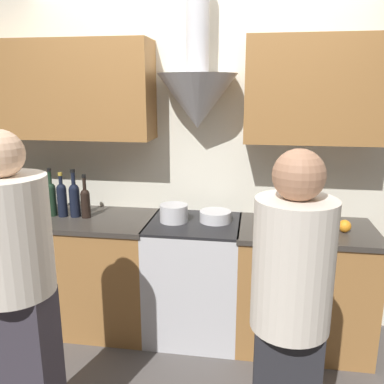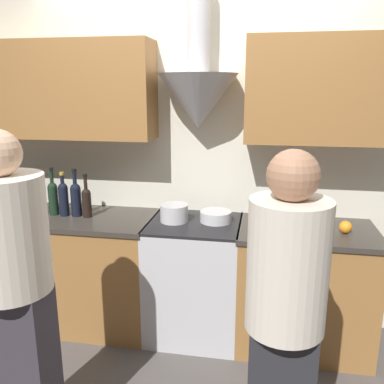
{
  "view_description": "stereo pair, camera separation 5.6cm",
  "coord_description": "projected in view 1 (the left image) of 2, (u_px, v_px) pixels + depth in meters",
  "views": [
    {
      "loc": [
        0.41,
        -2.4,
        1.81
      ],
      "look_at": [
        0.0,
        0.24,
        1.13
      ],
      "focal_mm": 38.0,
      "sensor_mm": 36.0,
      "label": 1
    },
    {
      "loc": [
        0.47,
        -2.39,
        1.81
      ],
      "look_at": [
        0.0,
        0.24,
        1.13
      ],
      "focal_mm": 38.0,
      "sensor_mm": 36.0,
      "label": 2
    }
  ],
  "objects": [
    {
      "name": "wall_back",
      "position": [
        188.0,
        136.0,
        3.04
      ],
      "size": [
        8.4,
        0.56,
        2.6
      ],
      "color": "silver",
      "rests_on": "ground_plane"
    },
    {
      "name": "saucepan",
      "position": [
        289.0,
        226.0,
        2.67
      ],
      "size": [
        0.17,
        0.17,
        0.11
      ],
      "color": "silver",
      "rests_on": "counter_right"
    },
    {
      "name": "wine_bottle_5",
      "position": [
        39.0,
        197.0,
        3.05
      ],
      "size": [
        0.07,
        0.07,
        0.34
      ],
      "color": "black",
      "rests_on": "counter_left"
    },
    {
      "name": "stock_pot",
      "position": [
        174.0,
        213.0,
        2.92
      ],
      "size": [
        0.2,
        0.2,
        0.12
      ],
      "color": "silver",
      "rests_on": "stove_range"
    },
    {
      "name": "stove_range",
      "position": [
        194.0,
        278.0,
        3.02
      ],
      "size": [
        0.66,
        0.6,
        0.88
      ],
      "color": "silver",
      "rests_on": "ground_plane"
    },
    {
      "name": "wine_bottle_9",
      "position": [
        85.0,
        201.0,
        2.99
      ],
      "size": [
        0.07,
        0.07,
        0.33
      ],
      "color": "black",
      "rests_on": "counter_left"
    },
    {
      "name": "chefs_knife",
      "position": [
        276.0,
        220.0,
        2.96
      ],
      "size": [
        0.25,
        0.08,
        0.01
      ],
      "rotation": [
        0.0,
        0.0,
        -0.19
      ],
      "color": "silver",
      "rests_on": "counter_right"
    },
    {
      "name": "ground_plane",
      "position": [
        187.0,
        359.0,
        2.8
      ],
      "size": [
        12.0,
        12.0,
        0.0
      ],
      "primitive_type": "plane",
      "color": "#4C4744"
    },
    {
      "name": "wine_bottle_4",
      "position": [
        27.0,
        198.0,
        3.06
      ],
      "size": [
        0.07,
        0.07,
        0.34
      ],
      "color": "black",
      "rests_on": "counter_left"
    },
    {
      "name": "person_foreground_right",
      "position": [
        289.0,
        316.0,
        1.72
      ],
      "size": [
        0.33,
        0.33,
        1.59
      ],
      "color": "#28282D",
      "rests_on": "ground_plane"
    },
    {
      "name": "wine_bottle_2",
      "position": [
        4.0,
        196.0,
        3.09
      ],
      "size": [
        0.08,
        0.08,
        0.33
      ],
      "color": "black",
      "rests_on": "counter_left"
    },
    {
      "name": "orange_fruit",
      "position": [
        345.0,
        226.0,
        2.71
      ],
      "size": [
        0.08,
        0.08,
        0.08
      ],
      "color": "orange",
      "rests_on": "counter_right"
    },
    {
      "name": "counter_left",
      "position": [
        63.0,
        269.0,
        3.18
      ],
      "size": [
        1.44,
        0.62,
        0.88
      ],
      "color": "#9E6B38",
      "rests_on": "ground_plane"
    },
    {
      "name": "counter_right",
      "position": [
        303.0,
        286.0,
        2.9
      ],
      "size": [
        0.94,
        0.62,
        0.88
      ],
      "color": "#9E6B38",
      "rests_on": "ground_plane"
    },
    {
      "name": "mixing_bowl",
      "position": [
        215.0,
        216.0,
        2.92
      ],
      "size": [
        0.23,
        0.23,
        0.08
      ],
      "color": "silver",
      "rests_on": "stove_range"
    },
    {
      "name": "wine_bottle_3",
      "position": [
        14.0,
        198.0,
        3.07
      ],
      "size": [
        0.08,
        0.08,
        0.33
      ],
      "color": "black",
      "rests_on": "counter_left"
    },
    {
      "name": "wine_bottle_8",
      "position": [
        75.0,
        198.0,
        3.01
      ],
      "size": [
        0.08,
        0.08,
        0.36
      ],
      "color": "black",
      "rests_on": "counter_left"
    },
    {
      "name": "wine_bottle_7",
      "position": [
        62.0,
        198.0,
        3.02
      ],
      "size": [
        0.07,
        0.07,
        0.33
      ],
      "color": "black",
      "rests_on": "counter_left"
    },
    {
      "name": "wine_bottle_6",
      "position": [
        51.0,
        197.0,
        3.04
      ],
      "size": [
        0.07,
        0.07,
        0.36
      ],
      "color": "black",
      "rests_on": "counter_left"
    },
    {
      "name": "person_foreground_left",
      "position": [
        15.0,
        289.0,
        1.9
      ],
      "size": [
        0.37,
        0.37,
        1.65
      ],
      "color": "#38333D",
      "rests_on": "ground_plane"
    }
  ]
}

